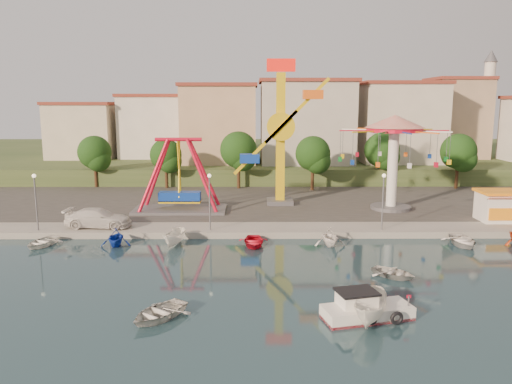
{
  "coord_description": "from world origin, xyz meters",
  "views": [
    {
      "loc": [
        -3.98,
        -32.09,
        12.29
      ],
      "look_at": [
        -3.72,
        14.0,
        4.0
      ],
      "focal_mm": 35.0,
      "sensor_mm": 36.0,
      "label": 1
    }
  ],
  "objects_px": {
    "wave_swinger": "(394,141)",
    "pirate_ship_ride": "(179,176)",
    "cabin_motorboat": "(365,311)",
    "rowboat_a": "(394,273)",
    "kamikaze_tower": "(284,137)",
    "skiff": "(371,309)",
    "van": "(98,218)"
  },
  "relations": [
    {
      "from": "wave_swinger",
      "to": "pirate_ship_ride",
      "type": "bearing_deg",
      "value": -178.42
    },
    {
      "from": "cabin_motorboat",
      "to": "rowboat_a",
      "type": "distance_m",
      "value": 7.77
    },
    {
      "from": "kamikaze_tower",
      "to": "skiff",
      "type": "height_order",
      "value": "kamikaze_tower"
    },
    {
      "from": "kamikaze_tower",
      "to": "rowboat_a",
      "type": "height_order",
      "value": "kamikaze_tower"
    },
    {
      "from": "pirate_ship_ride",
      "to": "cabin_motorboat",
      "type": "bearing_deg",
      "value": -61.38
    },
    {
      "from": "rowboat_a",
      "to": "skiff",
      "type": "xyz_separation_m",
      "value": [
        -3.36,
        -7.45,
        0.5
      ]
    },
    {
      "from": "kamikaze_tower",
      "to": "van",
      "type": "relative_size",
      "value": 2.66
    },
    {
      "from": "van",
      "to": "pirate_ship_ride",
      "type": "bearing_deg",
      "value": -38.22
    },
    {
      "from": "pirate_ship_ride",
      "to": "skiff",
      "type": "distance_m",
      "value": 30.95
    },
    {
      "from": "kamikaze_tower",
      "to": "wave_swinger",
      "type": "height_order",
      "value": "kamikaze_tower"
    },
    {
      "from": "pirate_ship_ride",
      "to": "van",
      "type": "bearing_deg",
      "value": -132.45
    },
    {
      "from": "rowboat_a",
      "to": "skiff",
      "type": "bearing_deg",
      "value": -161.74
    },
    {
      "from": "cabin_motorboat",
      "to": "wave_swinger",
      "type": "bearing_deg",
      "value": 57.85
    },
    {
      "from": "skiff",
      "to": "cabin_motorboat",
      "type": "bearing_deg",
      "value": 133.31
    },
    {
      "from": "pirate_ship_ride",
      "to": "skiff",
      "type": "height_order",
      "value": "pirate_ship_ride"
    },
    {
      "from": "pirate_ship_ride",
      "to": "van",
      "type": "xyz_separation_m",
      "value": [
        -6.69,
        -7.31,
        -2.9
      ]
    },
    {
      "from": "wave_swinger",
      "to": "rowboat_a",
      "type": "distance_m",
      "value": 22.32
    },
    {
      "from": "pirate_ship_ride",
      "to": "kamikaze_tower",
      "type": "relative_size",
      "value": 0.61
    },
    {
      "from": "pirate_ship_ride",
      "to": "rowboat_a",
      "type": "distance_m",
      "value": 26.92
    },
    {
      "from": "rowboat_a",
      "to": "skiff",
      "type": "relative_size",
      "value": 0.74
    },
    {
      "from": "wave_swinger",
      "to": "cabin_motorboat",
      "type": "relative_size",
      "value": 2.13
    },
    {
      "from": "wave_swinger",
      "to": "skiff",
      "type": "bearing_deg",
      "value": -107.31
    },
    {
      "from": "kamikaze_tower",
      "to": "skiff",
      "type": "relative_size",
      "value": 3.82
    },
    {
      "from": "pirate_ship_ride",
      "to": "wave_swinger",
      "type": "xyz_separation_m",
      "value": [
        23.29,
        0.64,
        3.8
      ]
    },
    {
      "from": "rowboat_a",
      "to": "pirate_ship_ride",
      "type": "bearing_deg",
      "value": 85.17
    },
    {
      "from": "kamikaze_tower",
      "to": "rowboat_a",
      "type": "xyz_separation_m",
      "value": [
        6.52,
        -23.15,
        -8.13
      ]
    },
    {
      "from": "cabin_motorboat",
      "to": "skiff",
      "type": "bearing_deg",
      "value": -82.6
    },
    {
      "from": "cabin_motorboat",
      "to": "rowboat_a",
      "type": "relative_size",
      "value": 1.7
    },
    {
      "from": "pirate_ship_ride",
      "to": "rowboat_a",
      "type": "xyz_separation_m",
      "value": [
        18.02,
        -19.57,
        -4.06
      ]
    },
    {
      "from": "cabin_motorboat",
      "to": "rowboat_a",
      "type": "bearing_deg",
      "value": 48.46
    },
    {
      "from": "kamikaze_tower",
      "to": "cabin_motorboat",
      "type": "xyz_separation_m",
      "value": [
        2.94,
        -30.04,
        -7.98
      ]
    },
    {
      "from": "wave_swinger",
      "to": "skiff",
      "type": "height_order",
      "value": "wave_swinger"
    }
  ]
}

